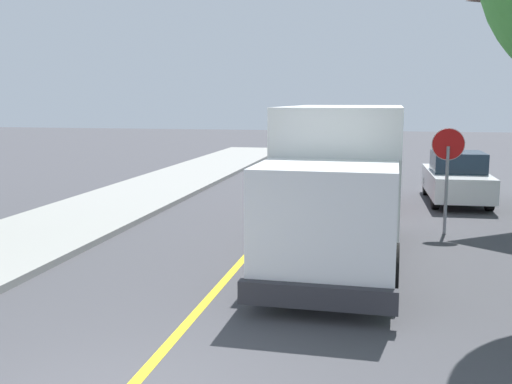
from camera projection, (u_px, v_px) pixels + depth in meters
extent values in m
cube|color=gold|center=(272.00, 227.00, 15.97)|extent=(0.16, 56.00, 0.01)
cube|color=silver|center=(344.00, 166.00, 13.20)|extent=(2.49, 5.04, 2.60)
cube|color=white|center=(326.00, 216.00, 9.90)|extent=(2.32, 2.04, 1.70)
cube|color=#1E2D3D|center=(320.00, 202.00, 8.97)|extent=(2.04, 0.12, 0.75)
cube|color=#2D2D33|center=(317.00, 297.00, 9.01)|extent=(2.40, 0.25, 0.36)
cylinder|color=black|center=(389.00, 272.00, 10.00)|extent=(0.32, 1.01, 1.00)
cylinder|color=black|center=(266.00, 265.00, 10.47)|extent=(0.32, 1.01, 1.00)
cylinder|color=black|center=(391.00, 220.00, 14.38)|extent=(0.32, 1.01, 1.00)
cylinder|color=black|center=(304.00, 216.00, 14.85)|extent=(0.32, 1.01, 1.00)
cube|color=maroon|center=(349.00, 186.00, 18.85)|extent=(1.93, 4.45, 0.76)
cube|color=#1E2D3D|center=(350.00, 164.00, 18.89)|extent=(1.64, 1.85, 0.64)
cylinder|color=black|center=(376.00, 205.00, 17.40)|extent=(0.24, 0.65, 0.64)
cylinder|color=black|center=(321.00, 203.00, 17.67)|extent=(0.24, 0.65, 0.64)
cylinder|color=black|center=(374.00, 191.00, 20.13)|extent=(0.24, 0.65, 0.64)
cylinder|color=black|center=(327.00, 189.00, 20.41)|extent=(0.24, 0.65, 0.64)
cube|color=silver|center=(356.00, 164.00, 25.16)|extent=(1.85, 4.42, 0.76)
cube|color=#1E2D3D|center=(356.00, 147.00, 25.20)|extent=(1.60, 1.82, 0.64)
cylinder|color=black|center=(374.00, 177.00, 23.70)|extent=(0.23, 0.64, 0.64)
cylinder|color=black|center=(334.00, 176.00, 24.00)|extent=(0.23, 0.64, 0.64)
cylinder|color=black|center=(375.00, 169.00, 26.43)|extent=(0.23, 0.64, 0.64)
cylinder|color=black|center=(338.00, 168.00, 26.73)|extent=(0.23, 0.64, 0.64)
cube|color=silver|center=(456.00, 183.00, 19.66)|extent=(1.92, 4.45, 0.76)
cube|color=#1E2D3D|center=(458.00, 162.00, 19.41)|extent=(1.63, 1.84, 0.64)
cylinder|color=black|center=(427.00, 186.00, 21.22)|extent=(0.24, 0.65, 0.64)
cylinder|color=black|center=(473.00, 187.00, 20.94)|extent=(0.24, 0.65, 0.64)
cylinder|color=black|center=(435.00, 199.00, 18.49)|extent=(0.24, 0.65, 0.64)
cylinder|color=black|center=(490.00, 200.00, 18.21)|extent=(0.24, 0.65, 0.64)
cylinder|color=gray|center=(446.00, 191.00, 14.97)|extent=(0.08, 0.08, 2.20)
cylinder|color=red|center=(448.00, 144.00, 14.83)|extent=(0.76, 0.03, 0.76)
cylinder|color=white|center=(448.00, 144.00, 14.84)|extent=(0.80, 0.02, 0.80)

